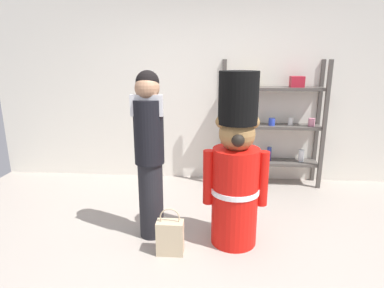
% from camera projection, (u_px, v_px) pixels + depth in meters
% --- Properties ---
extents(ground_plane, '(6.40, 6.40, 0.00)m').
position_uv_depth(ground_plane, '(201.00, 260.00, 2.93)').
color(ground_plane, '#9E9389').
extents(back_wall, '(6.40, 0.12, 2.60)m').
position_uv_depth(back_wall, '(209.00, 93.00, 4.72)').
color(back_wall, silver).
rests_on(back_wall, ground_plane).
extents(merchandise_shelf, '(1.42, 0.35, 1.78)m').
position_uv_depth(merchandise_shelf, '(272.00, 124.00, 4.54)').
color(merchandise_shelf, '#4C4742').
rests_on(merchandise_shelf, ground_plane).
extents(teddy_bear_guard, '(0.62, 0.47, 1.68)m').
position_uv_depth(teddy_bear_guard, '(236.00, 170.00, 3.05)').
color(teddy_bear_guard, red).
rests_on(teddy_bear_guard, ground_plane).
extents(person_shopper, '(0.30, 0.29, 1.68)m').
position_uv_depth(person_shopper, '(149.00, 150.00, 3.13)').
color(person_shopper, black).
rests_on(person_shopper, ground_plane).
extents(shopping_bag, '(0.25, 0.14, 0.46)m').
position_uv_depth(shopping_bag, '(170.00, 237.00, 3.00)').
color(shopping_bag, '#C1AD89').
rests_on(shopping_bag, ground_plane).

